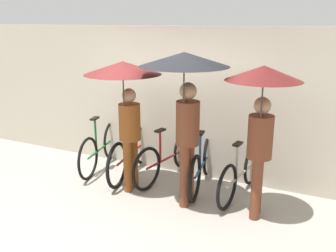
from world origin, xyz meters
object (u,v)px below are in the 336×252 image
object	(u,v)px
pedestrian_leading	(125,88)
pedestrian_center	(185,83)
pedestrian_trailing	(262,104)
parked_bicycle_1	(131,153)
parked_bicycle_2	(167,157)
parked_bicycle_0	(101,147)
parked_bicycle_3	(202,164)
parked_bicycle_4	(241,173)

from	to	relation	value
pedestrian_leading	pedestrian_center	size ratio (longest dim) A/B	0.92
pedestrian_trailing	parked_bicycle_1	bearing A→B (deg)	-21.16
parked_bicycle_1	pedestrian_center	size ratio (longest dim) A/B	0.85
parked_bicycle_2	pedestrian_center	distance (m)	1.71
parked_bicycle_1	pedestrian_leading	xyz separation A→B (m)	(0.30, -0.60, 1.21)
pedestrian_leading	pedestrian_center	bearing A→B (deg)	175.53
parked_bicycle_0	parked_bicycle_1	distance (m)	0.62
parked_bicycle_0	pedestrian_trailing	bearing A→B (deg)	-113.65
pedestrian_trailing	pedestrian_center	bearing A→B (deg)	-0.80
parked_bicycle_2	parked_bicycle_3	distance (m)	0.62
pedestrian_leading	pedestrian_center	world-z (taller)	pedestrian_center
parked_bicycle_3	parked_bicycle_2	bearing A→B (deg)	76.11
pedestrian_leading	pedestrian_trailing	world-z (taller)	pedestrian_trailing
parked_bicycle_4	pedestrian_trailing	world-z (taller)	pedestrian_trailing
parked_bicycle_0	pedestrian_leading	size ratio (longest dim) A/B	0.85
parked_bicycle_0	parked_bicycle_2	distance (m)	1.25
parked_bicycle_4	pedestrian_center	world-z (taller)	pedestrian_center
parked_bicycle_3	pedestrian_leading	distance (m)	1.68
parked_bicycle_4	pedestrian_center	xyz separation A→B (m)	(-0.61, -0.69, 1.39)
parked_bicycle_2	parked_bicycle_4	distance (m)	1.25
parked_bicycle_0	parked_bicycle_4	bearing A→B (deg)	-101.93
parked_bicycle_0	parked_bicycle_1	size ratio (longest dim) A/B	0.93
parked_bicycle_3	parked_bicycle_1	bearing A→B (deg)	83.74
parked_bicycle_1	parked_bicycle_4	world-z (taller)	parked_bicycle_1
parked_bicycle_4	pedestrian_center	bearing A→B (deg)	144.66
parked_bicycle_3	parked_bicycle_4	distance (m)	0.63
parked_bicycle_1	pedestrian_leading	world-z (taller)	pedestrian_leading
parked_bicycle_3	pedestrian_center	xyz separation A→B (m)	(0.01, -0.74, 1.37)
parked_bicycle_1	pedestrian_leading	size ratio (longest dim) A/B	0.92
parked_bicycle_0	parked_bicycle_4	xyz separation A→B (m)	(2.49, -0.01, -0.03)
pedestrian_center	pedestrian_trailing	xyz separation A→B (m)	(0.97, 0.10, -0.20)
pedestrian_leading	pedestrian_trailing	distance (m)	1.92
parked_bicycle_0	parked_bicycle_3	size ratio (longest dim) A/B	1.00
parked_bicycle_4	pedestrian_leading	xyz separation A→B (m)	(-1.57, -0.61, 1.24)
parked_bicycle_2	pedestrian_leading	xyz separation A→B (m)	(-0.32, -0.72, 1.23)
parked_bicycle_1	pedestrian_center	bearing A→B (deg)	-126.81
parked_bicycle_2	parked_bicycle_4	world-z (taller)	parked_bicycle_4
parked_bicycle_0	parked_bicycle_2	xyz separation A→B (m)	(1.25, 0.09, -0.01)
parked_bicycle_1	pedestrian_center	xyz separation A→B (m)	(1.26, -0.68, 1.36)
parked_bicycle_1	pedestrian_center	distance (m)	1.97
parked_bicycle_0	pedestrian_trailing	size ratio (longest dim) A/B	0.84
parked_bicycle_0	pedestrian_trailing	distance (m)	3.14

